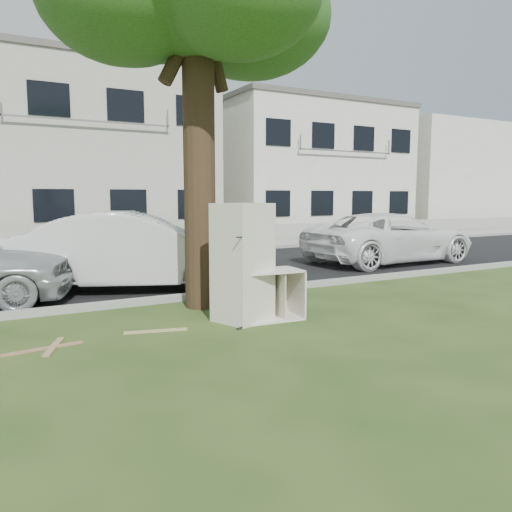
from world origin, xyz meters
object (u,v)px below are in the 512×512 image
fridge (243,263)px  car_center (136,251)px  car_right (390,238)px  cabinet (269,295)px

fridge → car_center: size_ratio=0.37×
car_center → car_right: car_center is taller
cabinet → car_center: car_center is taller
cabinet → car_center: bearing=112.2°
fridge → cabinet: bearing=-37.0°
car_center → car_right: size_ratio=0.94×
fridge → car_right: fridge is taller
cabinet → car_center: size_ratio=0.21×
fridge → car_center: fridge is taller
fridge → car_center: bearing=82.1°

